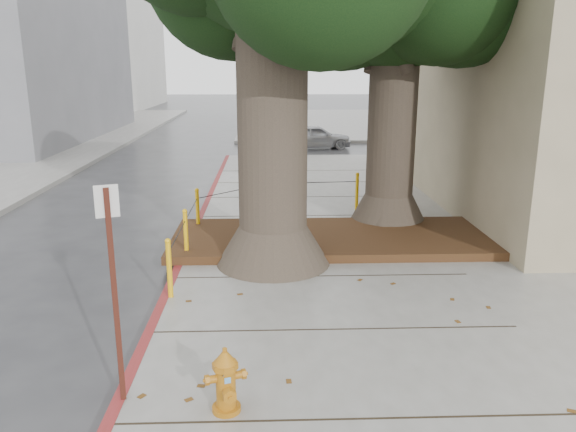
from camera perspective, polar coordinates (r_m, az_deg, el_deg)
name	(u,v)px	position (r m, az deg, el deg)	size (l,w,h in m)	color
ground	(298,340)	(7.80, 0.98, -12.48)	(140.00, 140.00, 0.00)	#28282B
sidewalk_far	(365,122)	(37.62, 7.83, 9.44)	(16.00, 20.00, 0.15)	slate
curb_red	(178,272)	(10.18, -11.14, -5.56)	(0.14, 26.00, 0.16)	maroon
planter_bed	(332,238)	(11.39, 4.49, -2.26)	(6.40, 2.60, 0.16)	black
building_far_white	(75,20)	(54.65, -20.82, 18.12)	(12.00, 18.00, 15.00)	silver
building_side_white	(553,50)	(36.77, 25.33, 14.98)	(10.00, 10.00, 9.00)	silver
bollard_ring	(245,212)	(11.67, -4.38, 0.37)	(3.79, 5.39, 0.95)	#F6B30D
fire_hydrant	(226,381)	(5.98, -6.34, -16.31)	(0.38, 0.37, 0.71)	#B76C12
signpost	(114,283)	(5.97, -17.29, -6.54)	(0.22, 0.09, 2.34)	#471911
car_silver	(315,137)	(25.51, 2.81, 8.05)	(1.28, 3.17, 1.08)	#A6A6AB
car_red	(438,134)	(27.13, 15.04, 8.08)	(1.25, 3.57, 1.18)	maroon
car_dark	(39,134)	(27.96, -23.94, 7.65)	(1.85, 4.54, 1.32)	black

